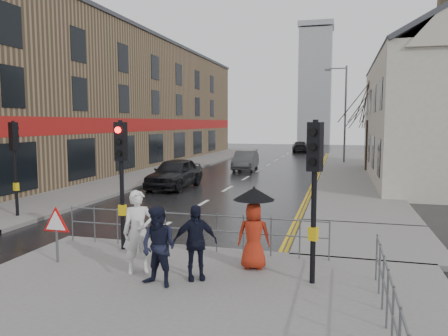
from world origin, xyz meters
The scene contains 23 objects.
ground centered at (0.00, 0.00, 0.00)m, with size 120.00×120.00×0.00m, color black.
near_pavement centered at (3.00, -3.50, 0.07)m, with size 10.00×9.00×0.14m, color #605E5B.
left_pavement centered at (-6.50, 23.00, 0.07)m, with size 4.00×44.00×0.14m, color #605E5B.
right_pavement centered at (6.50, 25.00, 0.07)m, with size 4.00×40.00×0.14m, color #605E5B.
pavement_bridge_right centered at (6.50, 3.00, 0.07)m, with size 4.00×4.20×0.14m, color #605E5B.
building_left_terrace centered at (-12.00, 22.00, 5.00)m, with size 8.00×42.00×10.00m, color brown.
church_tower centered at (1.50, 62.00, 9.00)m, with size 5.00×5.00×18.00m, color #95989E.
traffic_signal_near_left centered at (0.20, 0.20, 2.46)m, with size 0.28×0.27×3.40m.
traffic_signal_near_right centered at (5.20, -1.00, 2.46)m, with size 0.34×0.33×3.40m.
traffic_signal_far_left centered at (-5.50, 3.00, 2.46)m, with size 0.34×0.33×3.40m.
guard_railing_front centered at (1.95, 0.60, 0.86)m, with size 7.14×0.04×1.00m.
guard_railing_side centered at (6.50, -2.75, 0.84)m, with size 0.04×4.54×1.00m.
warning_sign centered at (-0.80, -1.21, 1.04)m, with size 0.80×0.07×1.35m.
street_lamp centered at (5.82, 28.00, 4.71)m, with size 1.83×0.25×8.00m.
tree_near centered at (7.50, 22.00, 5.14)m, with size 2.40×2.40×6.58m.
tree_far centered at (8.00, 30.00, 4.42)m, with size 2.40×2.40×5.64m.
pedestrian_a centered at (1.40, -1.34, 1.07)m, with size 0.68×0.44×1.85m, color silver.
pedestrian_b centered at (2.18, -1.99, 0.96)m, with size 0.80×0.62×1.65m, color black.
pedestrian_with_umbrella centered at (3.83, -0.42, 1.21)m, with size 0.96×0.96×1.88m.
pedestrian_d centered at (2.76, -1.42, 0.95)m, with size 0.95×0.39×1.62m, color black.
car_parked centered at (-2.80, 11.57, 0.79)m, with size 1.87×4.65×1.58m, color black.
car_mid centered at (-1.05, 21.30, 0.70)m, with size 1.48×4.24×1.40m, color #4E5254.
car_far centered at (1.10, 41.54, 0.64)m, with size 1.78×4.39×1.27m, color black.
Camera 1 is at (5.70, -10.01, 3.48)m, focal length 35.00 mm.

